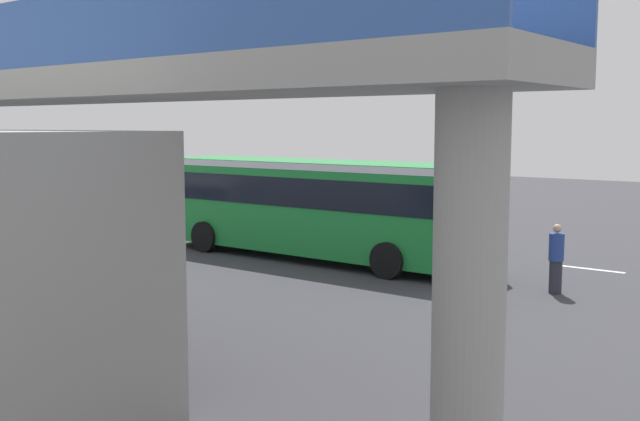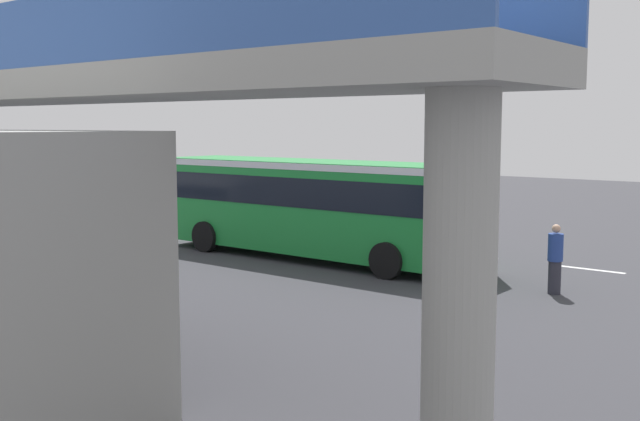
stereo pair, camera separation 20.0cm
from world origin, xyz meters
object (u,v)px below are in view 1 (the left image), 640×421
object	(u,v)px
city_bus	(313,200)
bicycle_black	(85,224)
bicycle_orange	(39,231)
pedestrian	(556,259)
bicycle_red	(14,234)
traffic_sign	(338,184)

from	to	relation	value
city_bus	bicycle_black	distance (m)	10.92
bicycle_orange	pedestrian	distance (m)	18.59
city_bus	bicycle_orange	bearing A→B (deg)	18.61
city_bus	pedestrian	xyz separation A→B (m)	(-8.08, 0.21, -1.00)
bicycle_black	pedestrian	world-z (taller)	pedestrian
city_bus	pedestrian	distance (m)	8.14
bicycle_black	bicycle_red	world-z (taller)	same
city_bus	bicycle_black	xyz separation A→B (m)	(10.76, 1.08, -1.51)
bicycle_orange	bicycle_black	size ratio (longest dim) A/B	1.00
city_bus	bicycle_black	world-z (taller)	city_bus
city_bus	bicycle_orange	size ratio (longest dim) A/B	6.52
city_bus	traffic_sign	world-z (taller)	city_bus
bicycle_black	pedestrian	bearing A→B (deg)	-177.33
bicycle_orange	bicycle_black	xyz separation A→B (m)	(0.54, -2.36, 0.00)
bicycle_orange	bicycle_red	size ratio (longest dim) A/B	1.00
bicycle_black	bicycle_red	size ratio (longest dim) A/B	1.00
bicycle_black	pedestrian	xyz separation A→B (m)	(-18.84, -0.88, 0.51)
bicycle_black	bicycle_red	distance (m)	3.38
pedestrian	traffic_sign	distance (m)	12.83
bicycle_black	bicycle_red	bearing A→B (deg)	99.12
bicycle_orange	traffic_sign	xyz separation A→B (m)	(-6.97, -9.18, 1.52)
bicycle_orange	city_bus	bearing A→B (deg)	-161.39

